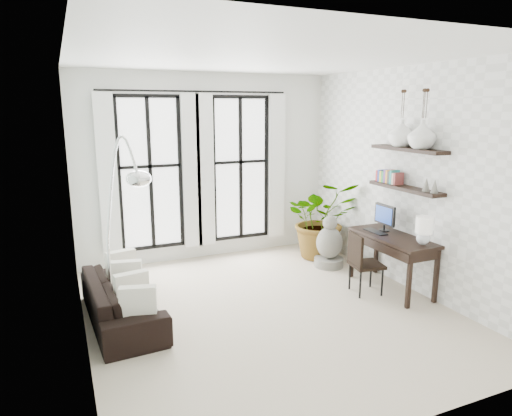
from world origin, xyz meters
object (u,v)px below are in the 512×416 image
plant (321,219)px  desk (394,241)px  arc_lamp (123,195)px  sofa (122,300)px  buddha (329,245)px  desk_chair (362,259)px

plant → desk: (0.14, -1.75, 0.06)m
desk → arc_lamp: size_ratio=0.60×
sofa → buddha: (3.47, 0.69, 0.09)m
desk_chair → sofa: bearing=-178.4°
arc_lamp → desk_chair: bearing=-10.1°
desk_chair → buddha: bearing=89.7°
desk → desk_chair: (-0.48, 0.10, -0.24)m
plant → arc_lamp: size_ratio=0.60×
sofa → plant: size_ratio=1.37×
plant → desk_chair: (-0.34, -1.65, -0.19)m
sofa → plant: 3.82m
desk → buddha: 1.34m
arc_lamp → buddha: (3.35, 0.59, -1.22)m
plant → desk: bearing=-85.4°
sofa → arc_lamp: arc_lamp is taller
sofa → desk: size_ratio=1.39×
desk_chair → arc_lamp: 3.38m
desk → buddha: bearing=102.6°
buddha → desk_chair: bearing=-99.9°
desk → buddha: size_ratio=1.57×
plant → desk_chair: plant is taller
desk → desk_chair: desk is taller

